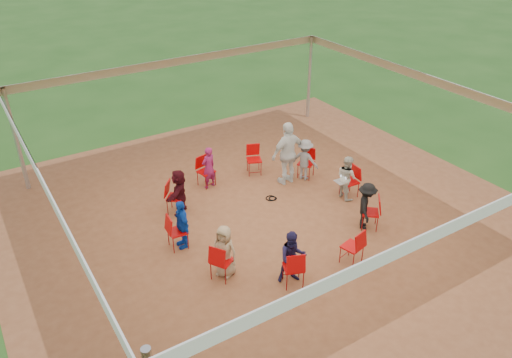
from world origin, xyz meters
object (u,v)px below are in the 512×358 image
standing_person (288,153)px  laptop (342,180)px  person_seated_0 (347,177)px  person_seated_1 (305,160)px  chair_5 (177,232)px  chair_6 (222,261)px  chair_2 (254,160)px  person_seated_6 (292,257)px  person_seated_5 (224,251)px  person_seated_4 (182,224)px  person_seated_7 (366,206)px  chair_4 (175,197)px  chair_8 (352,247)px  person_seated_2 (209,168)px  chair_0 (350,182)px  chair_3 (206,172)px  chair_1 (306,163)px  chair_9 (370,212)px  person_seated_3 (179,192)px  cable_coil (272,198)px  chair_7 (293,268)px

standing_person → laptop: 1.71m
person_seated_0 → laptop: size_ratio=3.74×
person_seated_1 → laptop: size_ratio=3.74×
chair_5 → chair_6: same height
chair_2 → person_seated_6: person_seated_6 is taller
person_seated_5 → standing_person: (3.51, 2.60, 0.32)m
chair_6 → person_seated_4: person_seated_4 is taller
person_seated_0 → person_seated_7: (-0.56, -1.36, 0.00)m
chair_4 → chair_8: same height
standing_person → person_seated_2: bearing=-28.1°
chair_0 → chair_4: size_ratio=1.00×
person_seated_2 → chair_3: bearing=-90.0°
person_seated_6 → person_seated_4: bearing=144.0°
chair_1 → person_seated_2: 2.88m
chair_6 → laptop: bearing=73.1°
person_seated_1 → chair_9: bearing=145.9°
chair_3 → chair_5: size_ratio=1.00×
person_seated_2 → person_seated_0: bearing=126.0°
chair_6 → person_seated_3: (0.31, 2.86, 0.18)m
chair_4 → chair_8: (2.50, -4.05, 0.00)m
person_seated_5 → chair_3: bearing=127.0°
person_seated_0 → cable_coil: 2.14m
chair_2 → cable_coil: bearing=98.6°
person_seated_5 → person_seated_1: bearing=90.0°
cable_coil → chair_0: bearing=-27.7°
chair_1 → chair_5: bearing=72.0°
chair_8 → laptop: chair_8 is taller
chair_3 → chair_4: bearing=18.0°
person_seated_3 → person_seated_2: bearing=162.0°
chair_4 → chair_7: size_ratio=1.00×
person_seated_4 → standing_person: standing_person is taller
chair_6 → chair_3: bearing=126.0°
person_seated_6 → cable_coil: (1.49, 3.02, -0.61)m
chair_3 → person_seated_2: 0.22m
chair_4 → person_seated_3: (0.09, -0.08, 0.18)m
person_seated_2 → person_seated_5: 3.86m
chair_5 → person_seated_4: size_ratio=0.72×
person_seated_6 → person_seated_0: bearing=54.0°
standing_person → laptop: bearing=113.1°
chair_7 → chair_9: same height
chair_5 → chair_6: (0.37, -1.50, 0.00)m
chair_4 → chair_5: size_ratio=1.00×
laptop → person_seated_4: bearing=90.0°
chair_9 → person_seated_4: size_ratio=0.72×
chair_8 → chair_9: 1.55m
person_seated_7 → chair_4: bearing=90.0°
chair_2 → person_seated_6: size_ratio=0.72×
chair_8 → chair_3: bearing=90.0°
chair_2 → chair_7: size_ratio=1.00×
chair_7 → person_seated_3: person_seated_3 is taller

